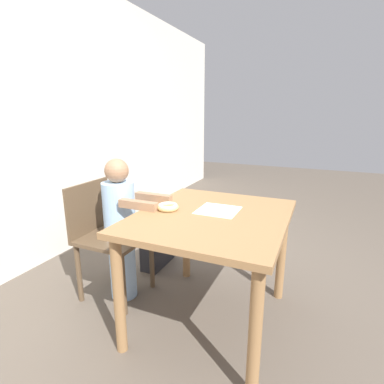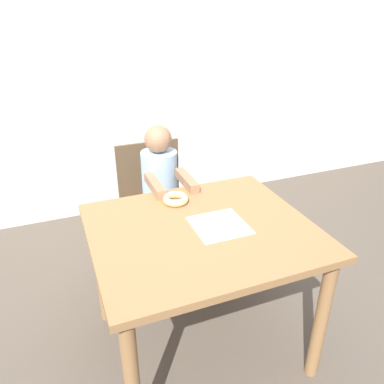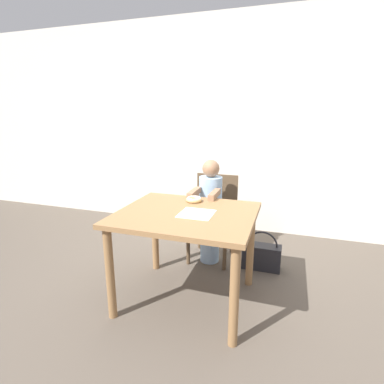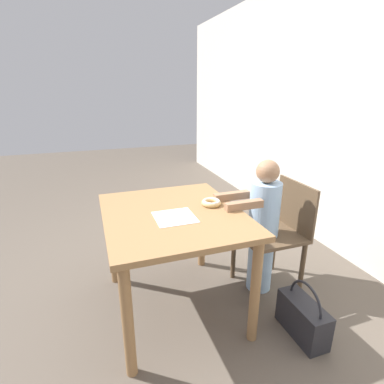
# 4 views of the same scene
# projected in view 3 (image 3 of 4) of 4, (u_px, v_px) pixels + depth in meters

# --- Properties ---
(ground_plane) EXTENTS (12.00, 12.00, 0.00)m
(ground_plane) POSITION_uv_depth(u_px,v_px,m) (187.00, 299.00, 2.35)
(ground_plane) COLOR brown
(wall_back) EXTENTS (8.00, 0.05, 2.50)m
(wall_back) POSITION_uv_depth(u_px,v_px,m) (232.00, 127.00, 3.54)
(wall_back) COLOR silver
(wall_back) RESTS_ON ground_plane
(dining_table) EXTENTS (0.98, 0.85, 0.72)m
(dining_table) POSITION_uv_depth(u_px,v_px,m) (186.00, 226.00, 2.20)
(dining_table) COLOR olive
(dining_table) RESTS_ON ground_plane
(chair) EXTENTS (0.42, 0.44, 0.82)m
(chair) POSITION_uv_depth(u_px,v_px,m) (213.00, 214.00, 2.96)
(chair) COLOR brown
(chair) RESTS_ON ground_plane
(child_figure) EXTENTS (0.23, 0.45, 1.00)m
(child_figure) POSITION_uv_depth(u_px,v_px,m) (210.00, 211.00, 2.83)
(child_figure) COLOR #99BCE0
(child_figure) RESTS_ON ground_plane
(donut) EXTENTS (0.13, 0.13, 0.04)m
(donut) POSITION_uv_depth(u_px,v_px,m) (194.00, 199.00, 2.43)
(donut) COLOR #DBB270
(donut) RESTS_ON dining_table
(napkin) EXTENTS (0.24, 0.24, 0.00)m
(napkin) POSITION_uv_depth(u_px,v_px,m) (197.00, 214.00, 2.14)
(napkin) COLOR white
(napkin) RESTS_ON dining_table
(handbag) EXTENTS (0.35, 0.15, 0.37)m
(handbag) POSITION_uv_depth(u_px,v_px,m) (262.00, 256.00, 2.79)
(handbag) COLOR #232328
(handbag) RESTS_ON ground_plane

